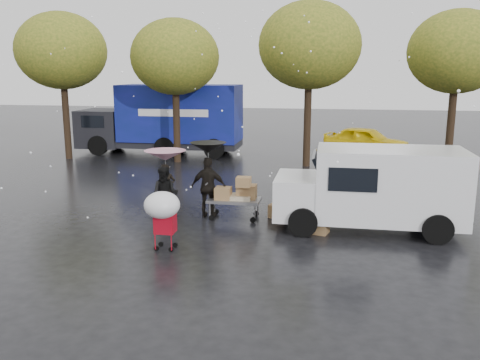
% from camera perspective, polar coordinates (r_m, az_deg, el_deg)
% --- Properties ---
extents(ground, '(90.00, 90.00, 0.00)m').
position_cam_1_polar(ground, '(13.73, -5.21, -5.68)').
color(ground, black).
rests_on(ground, ground).
extents(person_pink, '(0.65, 0.56, 1.49)m').
position_cam_1_polar(person_pink, '(15.30, -8.28, -0.98)').
color(person_pink, black).
rests_on(person_pink, ground).
extents(person_middle, '(0.80, 0.64, 1.57)m').
position_cam_1_polar(person_middle, '(14.45, -8.36, -1.61)').
color(person_middle, black).
rests_on(person_middle, ground).
extents(person_black, '(1.04, 0.44, 1.77)m').
position_cam_1_polar(person_black, '(14.72, -3.53, -0.84)').
color(person_black, black).
rests_on(person_black, ground).
extents(umbrella_pink, '(1.23, 1.23, 1.90)m').
position_cam_1_polar(umbrella_pink, '(15.10, -8.39, 2.74)').
color(umbrella_pink, '#4C4C4C').
rests_on(umbrella_pink, ground).
extents(umbrella_black, '(1.05, 1.05, 2.20)m').
position_cam_1_polar(umbrella_black, '(14.50, -3.59, 3.63)').
color(umbrella_black, '#4C4C4C').
rests_on(umbrella_black, ground).
extents(vendor_cart, '(1.52, 0.80, 1.27)m').
position_cam_1_polar(vendor_cart, '(14.56, -0.36, -1.62)').
color(vendor_cart, slate).
rests_on(vendor_cart, ground).
extents(shopping_cart, '(0.84, 0.84, 1.46)m').
position_cam_1_polar(shopping_cart, '(11.97, -8.70, -3.14)').
color(shopping_cart, red).
rests_on(shopping_cart, ground).
extents(white_van, '(4.91, 2.18, 2.20)m').
position_cam_1_polar(white_van, '(13.98, 14.84, -0.78)').
color(white_van, white).
rests_on(white_van, ground).
extents(blue_truck, '(8.30, 2.60, 3.50)m').
position_cam_1_polar(blue_truck, '(26.31, -8.44, 6.75)').
color(blue_truck, navy).
rests_on(blue_truck, ground).
extents(box_ground_near, '(0.63, 0.55, 0.48)m').
position_cam_1_polar(box_ground_near, '(13.57, 8.75, -4.93)').
color(box_ground_near, brown).
rests_on(box_ground_near, ground).
extents(box_ground_far, '(0.59, 0.52, 0.39)m').
position_cam_1_polar(box_ground_far, '(14.86, 4.31, -3.48)').
color(box_ground_far, brown).
rests_on(box_ground_far, ground).
extents(yellow_taxi, '(4.57, 3.07, 1.45)m').
position_cam_1_polar(yellow_taxi, '(26.38, 13.97, 4.27)').
color(yellow_taxi, yellow).
rests_on(yellow_taxi, ground).
extents(tree_row, '(21.60, 4.40, 7.12)m').
position_cam_1_polar(tree_row, '(22.95, 0.14, 14.26)').
color(tree_row, black).
rests_on(tree_row, ground).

